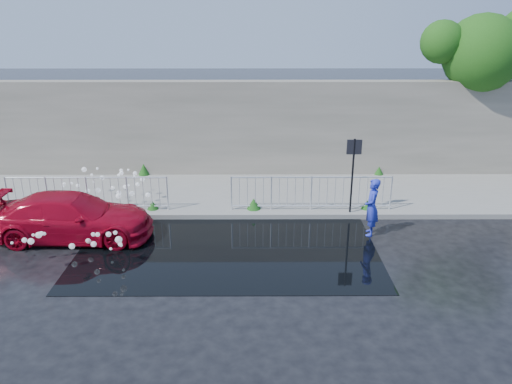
% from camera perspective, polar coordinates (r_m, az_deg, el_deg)
% --- Properties ---
extents(ground, '(90.00, 90.00, 0.00)m').
position_cam_1_polar(ground, '(12.87, -5.66, -8.24)').
color(ground, black).
rests_on(ground, ground).
extents(pavement, '(30.00, 4.00, 0.15)m').
position_cam_1_polar(pavement, '(17.39, -4.22, -0.18)').
color(pavement, gray).
rests_on(pavement, ground).
extents(curb, '(30.00, 0.25, 0.16)m').
position_cam_1_polar(curb, '(15.54, -4.69, -2.72)').
color(curb, gray).
rests_on(curb, ground).
extents(retaining_wall, '(30.00, 0.60, 3.50)m').
position_cam_1_polar(retaining_wall, '(18.98, -3.93, 7.31)').
color(retaining_wall, '#696558').
rests_on(retaining_wall, pavement).
extents(puddle, '(8.00, 5.00, 0.01)m').
position_cam_1_polar(puddle, '(13.72, -3.20, -6.26)').
color(puddle, black).
rests_on(puddle, ground).
extents(sign_post, '(0.45, 0.06, 2.50)m').
position_cam_1_polar(sign_post, '(15.32, 11.04, 3.17)').
color(sign_post, black).
rests_on(sign_post, ground).
extents(tree, '(4.82, 2.84, 6.24)m').
position_cam_1_polar(tree, '(20.58, 25.05, 14.59)').
color(tree, '#332114').
rests_on(tree, ground).
extents(railing_left, '(5.05, 0.05, 1.10)m').
position_cam_1_polar(railing_left, '(16.42, -18.72, -0.03)').
color(railing_left, silver).
rests_on(railing_left, pavement).
extents(railing_right, '(5.05, 0.05, 1.10)m').
position_cam_1_polar(railing_right, '(15.68, 6.33, 0.01)').
color(railing_right, silver).
rests_on(railing_right, pavement).
extents(weeds, '(12.17, 3.93, 0.43)m').
position_cam_1_polar(weeds, '(17.04, -5.60, 0.23)').
color(weeds, '#114313').
rests_on(weeds, pavement).
extents(water_spray, '(3.68, 5.33, 0.96)m').
position_cam_1_polar(water_spray, '(15.47, -17.83, -1.35)').
color(water_spray, white).
rests_on(water_spray, ground).
extents(red_car, '(4.45, 1.82, 1.29)m').
position_cam_1_polar(red_car, '(14.88, -20.28, -2.68)').
color(red_car, '#A2061C').
rests_on(red_car, ground).
extents(person, '(0.51, 0.68, 1.68)m').
position_cam_1_polar(person, '(14.48, 13.09, -1.71)').
color(person, '#2632C0').
rests_on(person, ground).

